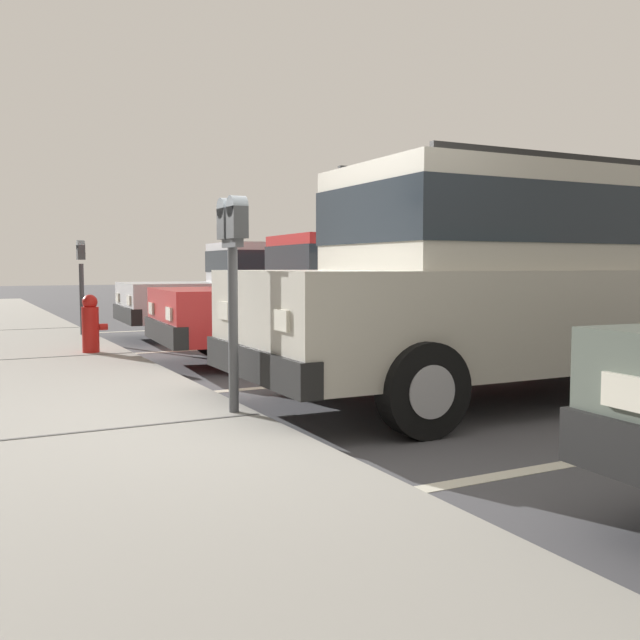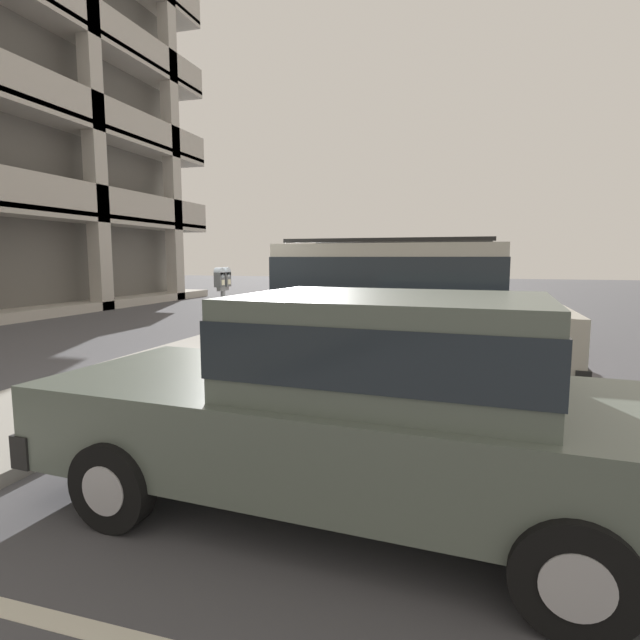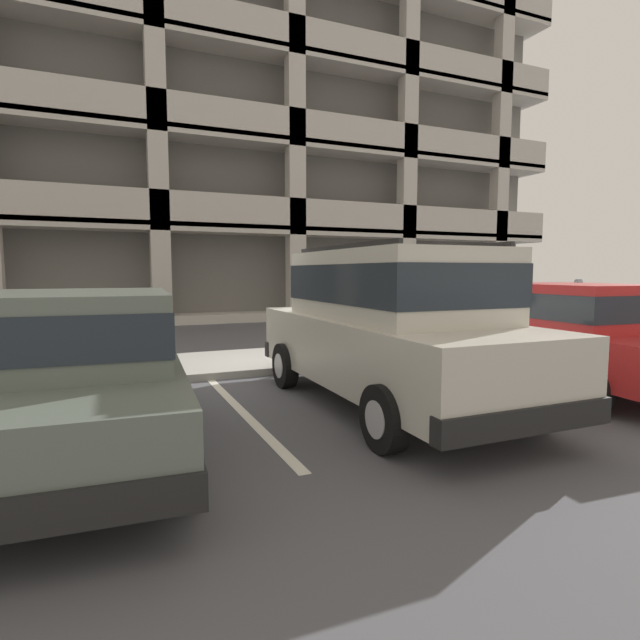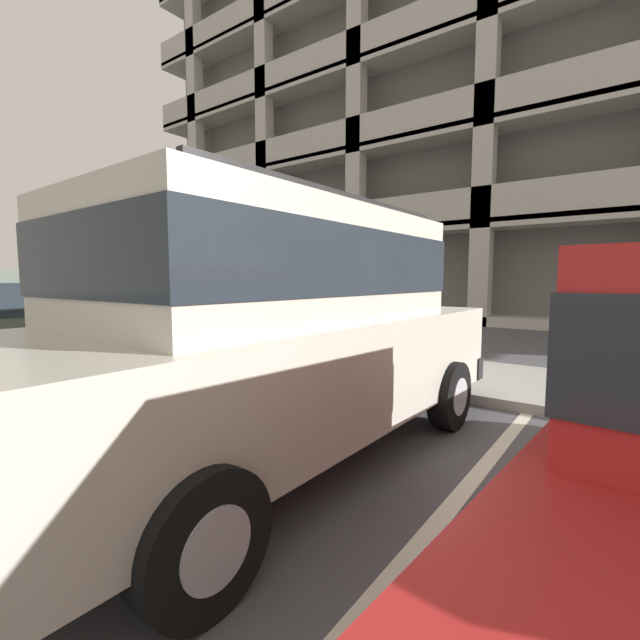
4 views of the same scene
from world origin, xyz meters
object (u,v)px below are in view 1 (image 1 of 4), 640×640
silver_suv (505,275)px  fire_hydrant (91,324)px  blue_coupe (265,286)px  parking_meter_near (233,253)px  parking_meter_far (81,272)px  dark_hatchback (346,293)px

silver_suv → fire_hydrant: silver_suv is taller
silver_suv → blue_coupe: bearing=-2.4°
parking_meter_near → parking_meter_far: bearing=0.2°
parking_meter_near → fire_hydrant: 4.21m
silver_suv → parking_meter_near: 2.54m
dark_hatchback → parking_meter_near: 4.01m
blue_coupe → fire_hydrant: 3.83m
parking_meter_near → fire_hydrant: bearing=4.1°
parking_meter_far → parking_meter_near: bearing=-179.8°
silver_suv → fire_hydrant: 5.02m
fire_hydrant → dark_hatchback: bearing=-111.1°
blue_coupe → parking_meter_near: (-6.24, 2.88, 0.44)m
silver_suv → dark_hatchback: (2.98, -0.08, -0.27)m
silver_suv → parking_meter_far: silver_suv is taller
blue_coupe → parking_meter_near: size_ratio=2.98×
silver_suv → fire_hydrant: (4.10, 2.83, -0.62)m
silver_suv → parking_meter_far: size_ratio=3.36×
silver_suv → blue_coupe: silver_suv is taller
silver_suv → parking_meter_near: (-0.03, 2.53, 0.17)m
silver_suv → parking_meter_far: bearing=22.3°
fire_hydrant → parking_meter_far: bearing=-6.6°
parking_meter_far → fire_hydrant: bearing=173.4°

